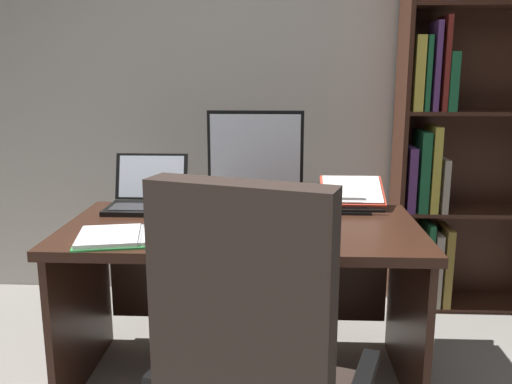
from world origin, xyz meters
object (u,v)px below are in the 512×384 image
keyboard (250,233)px  computer_mouse (327,232)px  monitor (255,161)px  open_binder (141,236)px  notepad (203,224)px  reading_stand_with_book (353,194)px  bookshelf (456,124)px  desk (243,264)px  laptop (147,197)px  pen (207,222)px

keyboard → computer_mouse: bearing=0.0°
monitor → open_binder: size_ratio=0.86×
notepad → computer_mouse: bearing=-16.4°
monitor → open_binder: 0.67m
reading_stand_with_book → computer_mouse: bearing=-108.3°
monitor → reading_stand_with_book: size_ratio=1.56×
bookshelf → notepad: (-1.31, -0.92, -0.34)m
bookshelf → desk: bearing=-143.9°
bookshelf → reading_stand_with_book: 0.91m
monitor → keyboard: monitor is taller
laptop → computer_mouse: 0.92m
desk → monitor: size_ratio=3.25×
bookshelf → reading_stand_with_book: (-0.64, -0.59, -0.28)m
desk → computer_mouse: bearing=-34.0°
computer_mouse → pen: size_ratio=0.74×
reading_stand_with_book → monitor: bearing=-172.6°
computer_mouse → pen: 0.51m
laptop → reading_stand_with_book: bearing=3.1°
open_binder → monitor: bearing=36.6°
bookshelf → keyboard: bearing=-135.8°
laptop → open_binder: (0.09, -0.48, -0.04)m
keyboard → notepad: (-0.21, 0.15, -0.01)m
monitor → notepad: 0.41m
reading_stand_with_book → keyboard: bearing=-133.8°
desk → bookshelf: bearing=36.1°
bookshelf → laptop: size_ratio=6.50×
bookshelf → open_binder: bearing=-143.7°
computer_mouse → reading_stand_with_book: size_ratio=0.35×
pen → reading_stand_with_book: bearing=26.9°
desk → notepad: size_ratio=7.15×
monitor → laptop: 0.54m
computer_mouse → laptop: bearing=152.3°
bookshelf → computer_mouse: bearing=-126.8°
monitor → keyboard: size_ratio=1.10×
laptop → reading_stand_with_book: size_ratio=1.19×
laptop → keyboard: (0.51, -0.43, -0.04)m
laptop → computer_mouse: laptop is taller
bookshelf → pen: 1.61m
desk → pen: bearing=-150.3°
desk → computer_mouse: size_ratio=14.45×
laptop → open_binder: bearing=-79.2°
bookshelf → open_binder: size_ratio=4.25×
monitor → keyboard: bearing=-90.0°
desk → laptop: (-0.47, 0.19, 0.25)m
open_binder → notepad: 0.29m
monitor → notepad: bearing=-128.0°
desk → open_binder: size_ratio=2.79×
desk → keyboard: size_ratio=3.58×
notepad → bookshelf: bearing=35.0°
desk → laptop: laptop is taller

